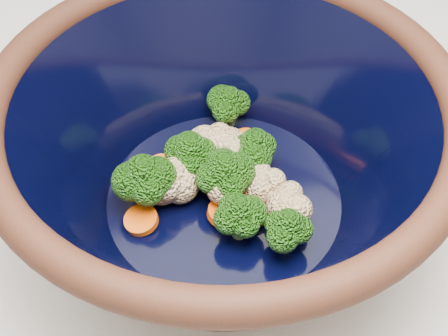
{
  "coord_description": "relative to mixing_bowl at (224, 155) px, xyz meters",
  "views": [
    {
      "loc": [
        -0.01,
        -0.41,
        1.34
      ],
      "look_at": [
        0.08,
        -0.1,
        0.97
      ],
      "focal_mm": 50.0,
      "sensor_mm": 36.0,
      "label": 1
    }
  ],
  "objects": [
    {
      "name": "mixing_bowl",
      "position": [
        0.0,
        0.0,
        0.0
      ],
      "size": [
        0.39,
        0.39,
        0.15
      ],
      "rotation": [
        0.0,
        0.0,
        -0.19
      ],
      "color": "black",
      "rests_on": "counter"
    },
    {
      "name": "vegetable_pile",
      "position": [
        -0.0,
        0.01,
        -0.03
      ],
      "size": [
        0.14,
        0.18,
        0.05
      ],
      "color": "#608442",
      "rests_on": "mixing_bowl"
    }
  ]
}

